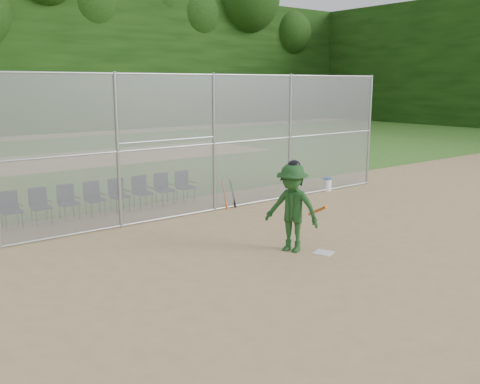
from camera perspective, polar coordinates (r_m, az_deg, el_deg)
ground at (r=11.55m, az=7.73°, el=-7.32°), size 100.00×100.00×0.00m
grass_strip at (r=27.02m, az=-20.74°, el=2.91°), size 100.00×100.00×0.00m
dirt_patch_far at (r=27.02m, az=-20.74°, el=2.92°), size 24.00×24.00×0.00m
backstop_fence at (r=14.94m, az=-5.95°, el=5.16°), size 16.09×0.09×4.00m
treeline at (r=28.74m, az=-22.79°, el=14.24°), size 81.00×60.00×11.00m
home_plate at (r=12.11m, az=8.86°, el=-6.41°), size 0.51×0.51×0.02m
batter_at_plate at (r=11.92m, az=5.58°, el=-1.67°), size 1.14×1.52×2.07m
water_cooler at (r=19.03m, az=9.23°, el=0.85°), size 0.36×0.36×0.46m
spare_bats at (r=16.16m, az=-1.21°, el=-0.25°), size 0.36×0.34×0.83m
chair_1 at (r=15.04m, az=-23.21°, el=-1.82°), size 0.54×0.52×0.96m
chair_2 at (r=15.24m, az=-20.46°, el=-1.45°), size 0.54×0.52×0.96m
chair_3 at (r=15.48m, az=-17.79°, el=-1.08°), size 0.54×0.52×0.96m
chair_4 at (r=15.75m, az=-15.21°, el=-0.72°), size 0.54×0.52×0.96m
chair_5 at (r=16.05m, az=-12.72°, el=-0.37°), size 0.54×0.52×0.96m
chair_6 at (r=16.37m, az=-10.32°, el=-0.04°), size 0.54×0.52×0.96m
chair_7 at (r=16.73m, az=-8.03°, el=0.29°), size 0.54×0.52×0.96m
chair_8 at (r=17.12m, az=-5.83°, el=0.59°), size 0.54×0.52×0.96m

